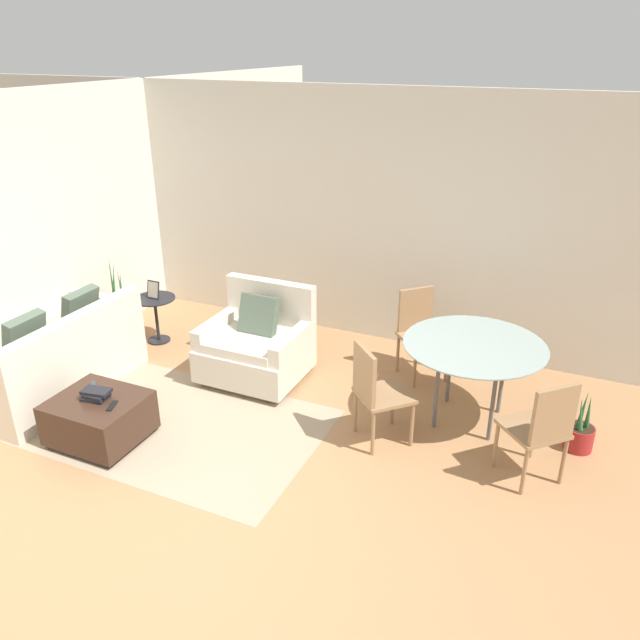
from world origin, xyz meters
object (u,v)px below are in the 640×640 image
(ottoman, at_px, (99,417))
(picture_frame, at_px, (153,290))
(couch, at_px, (55,362))
(dining_table, at_px, (474,352))
(tv_remote_secondary, at_px, (112,406))
(dining_chair_near_right, at_px, (542,426))
(side_table, at_px, (156,311))
(potted_plant_small, at_px, (580,434))
(tv_remote_primary, at_px, (93,386))
(book_stack, at_px, (96,394))
(potted_plant, at_px, (121,319))
(dining_chair_far_left, at_px, (420,327))
(dining_chair_near_left, at_px, (375,388))
(armchair, at_px, (257,345))

(ottoman, xyz_separation_m, picture_frame, (-0.77, 1.77, 0.41))
(couch, relative_size, dining_table, 1.38)
(ottoman, relative_size, dining_table, 0.60)
(tv_remote_secondary, xyz_separation_m, dining_chair_near_right, (3.26, 0.98, 0.11))
(couch, xyz_separation_m, side_table, (0.21, 1.30, 0.07))
(ottoman, height_order, dining_chair_near_right, dining_chair_near_right)
(potted_plant_small, bearing_deg, tv_remote_primary, -160.44)
(dining_chair_near_right, bearing_deg, book_stack, -164.79)
(picture_frame, distance_m, dining_chair_near_right, 4.31)
(tv_remote_secondary, bearing_deg, couch, 156.59)
(potted_plant, height_order, dining_chair_far_left, potted_plant)
(picture_frame, height_order, dining_chair_near_left, dining_chair_near_left)
(dining_chair_near_left, xyz_separation_m, dining_chair_far_left, (0.00, 1.33, 0.00))
(armchair, bearing_deg, side_table, 170.52)
(potted_plant, bearing_deg, tv_remote_secondary, -50.56)
(ottoman, distance_m, dining_chair_near_right, 3.60)
(dining_chair_near_right, bearing_deg, armchair, 168.07)
(book_stack, bearing_deg, dining_chair_near_right, 15.21)
(potted_plant, distance_m, dining_chair_near_right, 4.77)
(tv_remote_secondary, bearing_deg, tv_remote_primary, 153.59)
(dining_chair_near_left, bearing_deg, tv_remote_secondary, -153.30)
(ottoman, distance_m, potted_plant, 2.11)
(book_stack, xyz_separation_m, potted_plant, (-1.24, 1.70, -0.24))
(side_table, distance_m, potted_plant_small, 4.53)
(armchair, height_order, dining_chair_near_right, armchair)
(ottoman, distance_m, dining_chair_far_left, 3.13)
(dining_table, xyz_separation_m, potted_plant_small, (0.95, -0.06, -0.55))
(dining_chair_near_right, relative_size, dining_chair_far_left, 1.00)
(armchair, bearing_deg, potted_plant, 174.80)
(tv_remote_primary, height_order, dining_chair_near_left, dining_chair_near_left)
(dining_chair_far_left, bearing_deg, tv_remote_secondary, -130.13)
(picture_frame, relative_size, dining_table, 0.16)
(ottoman, relative_size, picture_frame, 3.74)
(picture_frame, bearing_deg, tv_remote_secondary, -61.87)
(dining_chair_near_right, bearing_deg, tv_remote_primary, -167.76)
(armchair, height_order, side_table, armchair)
(side_table, bearing_deg, dining_chair_near_right, -11.10)
(dining_chair_near_left, distance_m, dining_chair_far_left, 1.33)
(tv_remote_secondary, relative_size, side_table, 0.31)
(ottoman, relative_size, dining_chair_near_right, 0.82)
(dining_chair_near_right, bearing_deg, potted_plant_small, 64.62)
(ottoman, height_order, dining_chair_far_left, dining_chair_far_left)
(ottoman, height_order, potted_plant, potted_plant)
(dining_chair_near_right, bearing_deg, dining_table, 135.00)
(ottoman, xyz_separation_m, dining_chair_near_right, (3.46, 0.94, 0.30))
(couch, distance_m, picture_frame, 1.35)
(tv_remote_primary, distance_m, dining_chair_near_left, 2.45)
(armchair, height_order, potted_plant_small, armchair)
(tv_remote_secondary, bearing_deg, potted_plant, 129.44)
(side_table, bearing_deg, potted_plant_small, -2.84)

